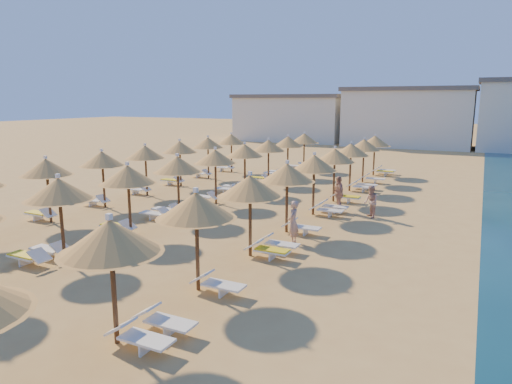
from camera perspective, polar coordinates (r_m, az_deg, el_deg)
The scene contains 9 objects.
ground at distance 19.13m, azimuth -5.46°, elevation -5.93°, with size 220.00×220.00×0.00m, color tan.
hotel_blocks at distance 60.92m, azimuth 19.41°, elevation 8.89°, with size 47.07×9.45×8.10m.
parasol_row_east at distance 19.59m, azimuth 3.92°, elevation 2.28°, with size 2.43×37.23×3.18m.
parasol_row_west at distance 22.39m, azimuth -9.77°, elevation 3.29°, with size 2.43×37.23×3.18m.
parasol_row_inland at distance 26.81m, azimuth -16.06°, elevation 4.32°, with size 2.43×26.79×3.18m.
loungers at distance 22.30m, azimuth -6.51°, elevation -2.54°, with size 13.70×36.28×0.66m.
beachgoer_c at distance 24.00m, azimuth 10.26°, elevation -0.22°, with size 1.09×0.45×1.86m, color tan.
beachgoer_b at distance 23.05m, azimuth 14.17°, elevation -1.19°, with size 0.78×0.61×1.60m, color tan.
beachgoer_a at distance 18.33m, azimuth 4.65°, elevation -3.80°, with size 0.65×0.43×1.78m, color tan.
Camera 1 is at (9.72, -15.47, 5.68)m, focal length 32.00 mm.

